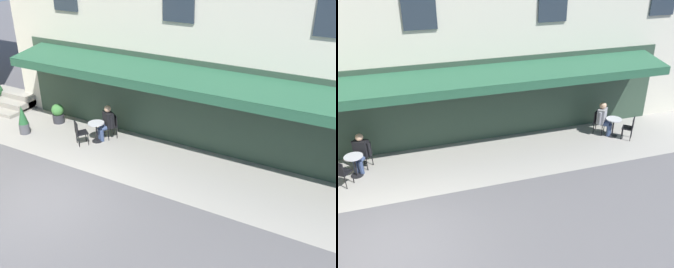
{
  "view_description": "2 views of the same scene",
  "coord_description": "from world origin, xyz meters",
  "views": [
    {
      "loc": [
        -7.48,
        6.29,
        6.65
      ],
      "look_at": [
        -2.11,
        -3.48,
        1.13
      ],
      "focal_mm": 41.65,
      "sensor_mm": 36.0,
      "label": 1
    },
    {
      "loc": [
        -0.6,
        7.62,
        6.84
      ],
      "look_at": [
        -4.05,
        -3.27,
        0.98
      ],
      "focal_mm": 39.61,
      "sensor_mm": 36.0,
      "label": 2
    }
  ],
  "objects": [
    {
      "name": "cafe_chair_black_back_row",
      "position": [
        -9.1,
        -3.24,
        0.55
      ],
      "size": [
        0.56,
        0.56,
        0.91
      ],
      "color": "black",
      "rests_on": "ground_plane"
    },
    {
      "name": "cafe_table_near_entrance",
      "position": [
        -8.63,
        -3.66,
        0.49
      ],
      "size": [
        0.6,
        0.6,
        0.75
      ],
      "color": "black",
      "rests_on": "ground_plane"
    },
    {
      "name": "ground_plane",
      "position": [
        0.0,
        0.0,
        0.0
      ],
      "size": [
        70.0,
        70.0,
        0.0
      ],
      "primitive_type": "plane",
      "color": "#565456"
    },
    {
      "name": "cafe_chair_black_facing_street",
      "position": [
        1.36,
        -3.17,
        0.55
      ],
      "size": [
        0.56,
        0.56,
        0.91
      ],
      "color": "black",
      "rests_on": "ground_plane"
    },
    {
      "name": "seated_patron_in_grey",
      "position": [
        -8.34,
        -3.96,
        0.72
      ],
      "size": [
        0.67,
        0.67,
        1.35
      ],
      "color": "navy",
      "rests_on": "ground_plane"
    },
    {
      "name": "sidewalk_cafe_terrace",
      "position": [
        -3.25,
        -3.4,
        0.0
      ],
      "size": [
        20.5,
        3.2,
        0.01
      ],
      "primitive_type": "cube",
      "color": "gray",
      "rests_on": "ground_plane"
    },
    {
      "name": "cafe_chair_black_under_awning",
      "position": [
        -8.18,
        -4.11,
        0.55
      ],
      "size": [
        0.57,
        0.57,
        0.91
      ],
      "color": "black",
      "rests_on": "ground_plane"
    },
    {
      "name": "seated_companion_in_black",
      "position": [
        0.79,
        -4.05,
        0.7
      ],
      "size": [
        0.62,
        0.65,
        1.32
      ],
      "color": "navy",
      "rests_on": "ground_plane"
    },
    {
      "name": "cafe_table_mid_terrace",
      "position": [
        0.99,
        -3.69,
        0.49
      ],
      "size": [
        0.6,
        0.6,
        0.75
      ],
      "color": "black",
      "rests_on": "ground_plane"
    },
    {
      "name": "cafe_chair_black_near_door",
      "position": [
        0.68,
        -4.24,
        0.55
      ],
      "size": [
        0.55,
        0.55,
        0.91
      ],
      "color": "black",
      "rests_on": "ground_plane"
    }
  ]
}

